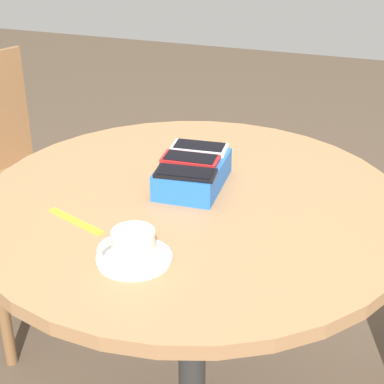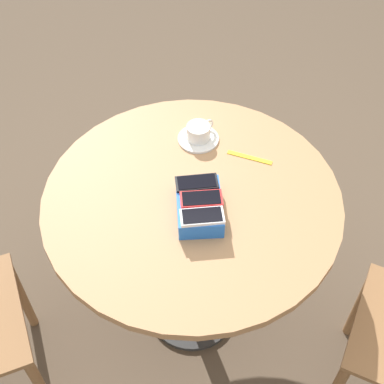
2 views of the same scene
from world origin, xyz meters
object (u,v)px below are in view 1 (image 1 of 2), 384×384
object	(u,v)px
saucer	(134,258)
lanyard_strap	(76,221)
round_table	(192,242)
phone_white	(199,148)
chair_far_side	(3,188)
phone_box	(193,174)
phone_black	(185,174)
coffee_cup	(132,244)
phone_red	(190,159)

from	to	relation	value
saucer	lanyard_strap	distance (m)	0.20
round_table	lanyard_strap	world-z (taller)	lanyard_strap
phone_white	chair_far_side	size ratio (longest dim) A/B	0.15
lanyard_strap	chair_far_side	bearing A→B (deg)	-134.10
phone_box	phone_white	bearing A→B (deg)	-175.76
round_table	saucer	world-z (taller)	saucer
phone_white	saucer	bearing A→B (deg)	-0.70
round_table	chair_far_side	xyz separation A→B (m)	(-0.40, -0.78, -0.18)
phone_black	lanyard_strap	xyz separation A→B (m)	(0.16, -0.19, -0.06)
phone_white	coffee_cup	bearing A→B (deg)	-1.00
chair_far_side	coffee_cup	bearing A→B (deg)	48.66
coffee_cup	lanyard_strap	distance (m)	0.20
phone_box	chair_far_side	distance (m)	0.89
round_table	phone_black	distance (m)	0.18
phone_black	saucer	distance (m)	0.26
saucer	coffee_cup	bearing A→B (deg)	-47.74
round_table	phone_black	bearing A→B (deg)	-75.16
phone_white	coffee_cup	xyz separation A→B (m)	(0.40, -0.01, -0.03)
round_table	phone_white	size ratio (longest dim) A/B	7.21
chair_far_side	phone_white	bearing A→B (deg)	71.01
phone_black	coffee_cup	size ratio (longest dim) A/B	1.42
phone_black	coffee_cup	bearing A→B (deg)	-3.91
round_table	coffee_cup	size ratio (longest dim) A/B	9.94
round_table	phone_red	distance (m)	0.19
phone_red	phone_black	xyz separation A→B (m)	(0.07, 0.01, -0.00)
round_table	saucer	bearing A→B (deg)	-6.64
phone_red	lanyard_strap	bearing A→B (deg)	-36.94
saucer	chair_far_side	size ratio (longest dim) A/B	0.17
round_table	phone_white	distance (m)	0.22
round_table	phone_red	xyz separation A→B (m)	(-0.07, -0.03, 0.18)
coffee_cup	phone_black	bearing A→B (deg)	176.09
phone_box	saucer	bearing A→B (deg)	-1.73
phone_box	phone_red	distance (m)	0.04
round_table	coffee_cup	world-z (taller)	coffee_cup
lanyard_strap	chair_far_side	size ratio (longest dim) A/B	0.18
phone_red	phone_black	distance (m)	0.07
phone_box	chair_far_side	world-z (taller)	chair_far_side
phone_red	phone_white	bearing A→B (deg)	179.51
phone_red	phone_black	world-z (taller)	phone_red
phone_black	lanyard_strap	distance (m)	0.25
round_table	lanyard_strap	xyz separation A→B (m)	(0.17, -0.20, 0.11)
coffee_cup	phone_red	bearing A→B (deg)	178.90
phone_red	saucer	world-z (taller)	phone_red
phone_black	saucer	world-z (taller)	phone_black
round_table	lanyard_strap	size ratio (longest dim) A/B	6.16
phone_box	lanyard_strap	bearing A→B (deg)	-37.85
coffee_cup	lanyard_strap	bearing A→B (deg)	-119.84
saucer	phone_white	bearing A→B (deg)	179.30
round_table	saucer	xyz separation A→B (m)	(0.26, -0.03, 0.11)
phone_black	lanyard_strap	bearing A→B (deg)	-49.19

